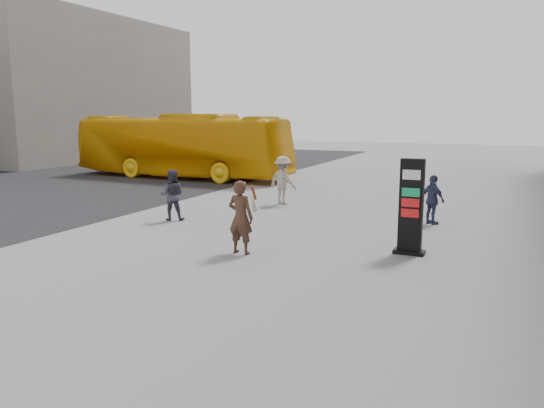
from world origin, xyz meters
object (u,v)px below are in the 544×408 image
at_px(bus, 181,146).
at_px(pedestrian_a, 172,195).
at_px(info_pylon, 411,207).
at_px(woman, 241,216).
at_px(pedestrian_b, 283,180).
at_px(pedestrian_c, 433,200).

relative_size(bus, pedestrian_a, 7.42).
height_order(info_pylon, woman, info_pylon).
distance_m(woman, bus, 15.70).
distance_m(bus, pedestrian_b, 9.72).
xyz_separation_m(info_pylon, pedestrian_b, (-5.48, 5.15, -0.25)).
distance_m(bus, pedestrian_c, 15.17).
height_order(woman, bus, bus).
distance_m(info_pylon, pedestrian_c, 3.76).
xyz_separation_m(bus, pedestrian_b, (8.03, -5.43, -0.76)).
bearing_deg(woman, pedestrian_c, -120.94).
distance_m(woman, pedestrian_a, 4.66).
height_order(bus, pedestrian_c, bus).
bearing_deg(bus, pedestrian_b, -122.35).
xyz_separation_m(bus, pedestrian_a, (6.04, -9.53, -0.84)).
xyz_separation_m(bus, pedestrian_c, (13.52, -6.84, -0.89)).
bearing_deg(pedestrian_c, bus, 10.88).
bearing_deg(pedestrian_a, woman, 121.84).
xyz_separation_m(woman, pedestrian_a, (-3.82, 2.67, -0.11)).
bearing_deg(woman, pedestrian_a, -31.62).
relative_size(bus, pedestrian_b, 6.68).
height_order(info_pylon, pedestrian_a, info_pylon).
bearing_deg(info_pylon, pedestrian_a, 172.23).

